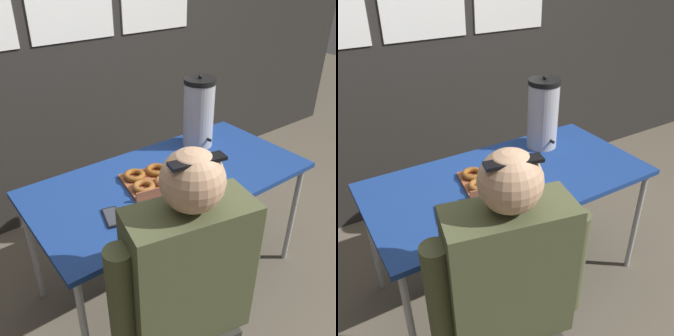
{
  "view_description": "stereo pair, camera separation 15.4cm",
  "coord_description": "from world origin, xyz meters",
  "views": [
    {
      "loc": [
        -1.02,
        -1.35,
        1.77
      ],
      "look_at": [
        -0.02,
        0.0,
        0.79
      ],
      "focal_mm": 40.0,
      "sensor_mm": 36.0,
      "label": 1
    },
    {
      "loc": [
        -0.9,
        -1.43,
        1.77
      ],
      "look_at": [
        -0.02,
        0.0,
        0.79
      ],
      "focal_mm": 40.0,
      "sensor_mm": 36.0,
      "label": 2
    }
  ],
  "objects": [
    {
      "name": "ground_plane",
      "position": [
        0.0,
        0.0,
        0.0
      ],
      "size": [
        12.0,
        12.0,
        0.0
      ],
      "primitive_type": "plane",
      "color": "brown"
    },
    {
      "name": "coffee_urn",
      "position": [
        0.36,
        0.21,
        0.93
      ],
      "size": [
        0.19,
        0.21,
        0.44
      ],
      "color": "#B7B7BC",
      "rests_on": "folding_table"
    },
    {
      "name": "donut_box",
      "position": [
        -0.08,
        -0.01,
        0.75
      ],
      "size": [
        0.42,
        0.33,
        0.05
      ],
      "rotation": [
        0.0,
        0.0,
        -0.18
      ],
      "color": "brown",
      "rests_on": "folding_table"
    },
    {
      "name": "back_wall",
      "position": [
        0.0,
        1.09,
        1.32
      ],
      "size": [
        6.0,
        0.11,
        2.63
      ],
      "color": "#282623",
      "rests_on": "ground"
    },
    {
      "name": "person_seated",
      "position": [
        -0.37,
        -0.59,
        0.59
      ],
      "size": [
        0.61,
        0.32,
        1.25
      ],
      "rotation": [
        0.0,
        0.0,
        2.93
      ],
      "color": "#33332D",
      "rests_on": "ground"
    },
    {
      "name": "cell_phone",
      "position": [
        -0.43,
        -0.12,
        0.73
      ],
      "size": [
        0.1,
        0.16,
        0.01
      ],
      "rotation": [
        0.0,
        0.0,
        -0.27
      ],
      "color": "black",
      "rests_on": "folding_table"
    },
    {
      "name": "folding_table",
      "position": [
        0.0,
        0.0,
        0.68
      ],
      "size": [
        1.49,
        0.74,
        0.73
      ],
      "color": "navy",
      "rests_on": "ground"
    }
  ]
}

